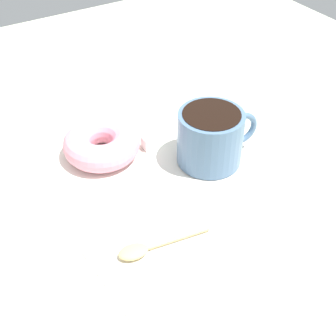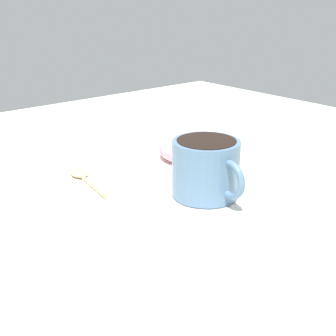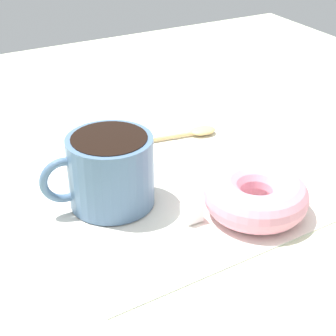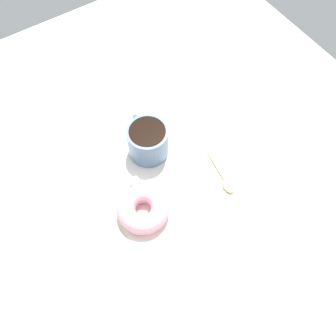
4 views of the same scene
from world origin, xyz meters
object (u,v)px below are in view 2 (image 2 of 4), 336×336
(coffee_cup, at_px, (206,167))
(spoon, at_px, (82,176))
(donut, at_px, (191,147))
(sugar_cube, at_px, (210,166))

(coffee_cup, relative_size, spoon, 1.05)
(donut, relative_size, sugar_cube, 6.10)
(coffee_cup, distance_m, sugar_cube, 0.10)
(donut, distance_m, spoon, 0.19)
(coffee_cup, relative_size, donut, 1.11)
(donut, bearing_deg, coffee_cup, -125.44)
(coffee_cup, distance_m, donut, 0.16)
(donut, xyz_separation_m, spoon, (-0.19, 0.04, -0.02))
(spoon, distance_m, sugar_cube, 0.20)
(spoon, xyz_separation_m, sugar_cube, (0.17, -0.10, 0.01))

